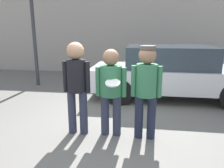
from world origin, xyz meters
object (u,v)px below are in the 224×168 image
at_px(person_left, 77,81).
at_px(shrub, 205,67).
at_px(person_middle_with_frisbee, 111,86).
at_px(person_right, 146,85).
at_px(parked_car_near, 171,72).

bearing_deg(person_left, shrub, 56.23).
relative_size(person_middle_with_frisbee, shrub, 1.75).
height_order(person_left, person_right, person_left).
distance_m(person_left, person_right, 1.24).
bearing_deg(person_middle_with_frisbee, person_left, -178.05).
distance_m(person_right, shrub, 5.99).
bearing_deg(person_left, person_right, -0.46).
xyz_separation_m(person_right, shrub, (2.40, 5.46, -0.54)).
relative_size(parked_car_near, shrub, 4.92).
xyz_separation_m(person_middle_with_frisbee, parked_car_near, (1.33, 2.57, -0.20)).
bearing_deg(person_middle_with_frisbee, person_right, -2.86).
distance_m(person_middle_with_frisbee, parked_car_near, 2.90).
bearing_deg(person_right, shrub, 66.23).
bearing_deg(person_middle_with_frisbee, parked_car_near, 62.59).
xyz_separation_m(person_left, parked_car_near, (1.95, 2.59, -0.26)).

